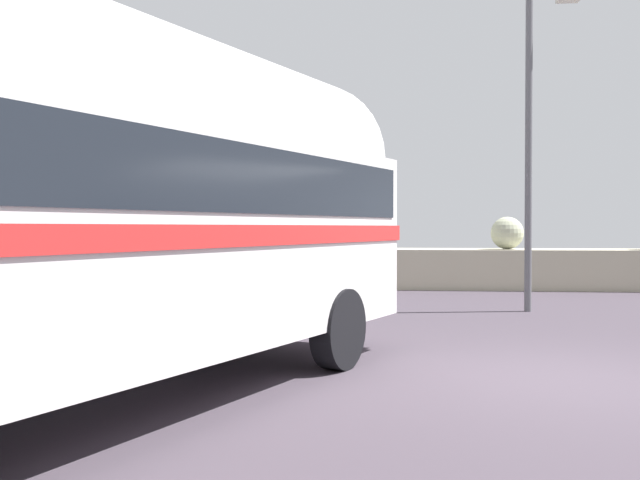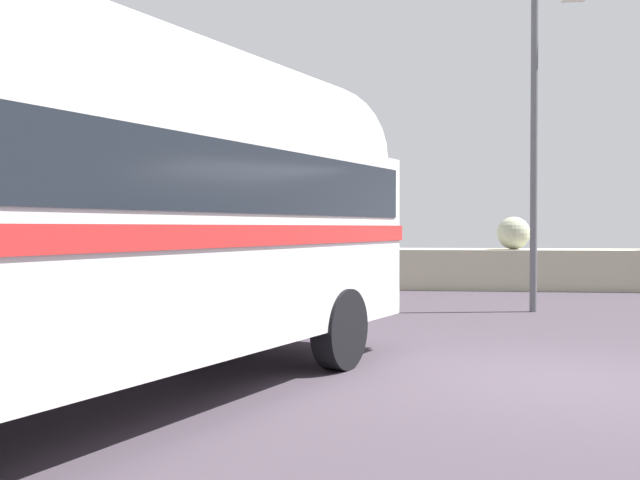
# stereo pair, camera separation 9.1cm
# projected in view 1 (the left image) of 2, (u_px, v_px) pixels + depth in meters

# --- Properties ---
(ground) EXTENTS (32.00, 26.00, 0.02)m
(ground) POSITION_uv_depth(u_px,v_px,m) (561.00, 379.00, 7.88)
(ground) COLOR #3D353E
(breakwater) EXTENTS (31.36, 2.03, 2.34)m
(breakwater) POSITION_uv_depth(u_px,v_px,m) (462.00, 264.00, 19.59)
(breakwater) COLOR #B4AD93
(breakwater) RESTS_ON ground
(vintage_coach) EXTENTS (5.51, 8.84, 3.70)m
(vintage_coach) POSITION_uv_depth(u_px,v_px,m) (107.00, 190.00, 6.59)
(vintage_coach) COLOR black
(vintage_coach) RESTS_ON ground
(lamp_post) EXTENTS (1.08, 0.41, 6.41)m
(lamp_post) POSITION_uv_depth(u_px,v_px,m) (534.00, 131.00, 14.11)
(lamp_post) COLOR #5B5B60
(lamp_post) RESTS_ON ground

